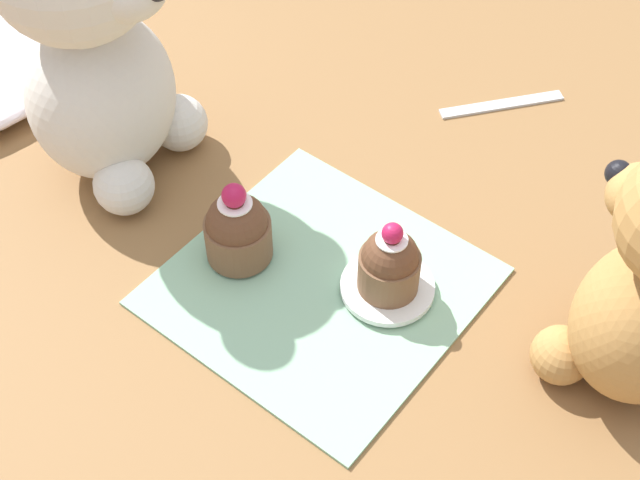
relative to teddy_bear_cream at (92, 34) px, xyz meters
name	(u,v)px	position (x,y,z in m)	size (l,w,h in m)	color
ground_plane	(320,287)	(0.00, -0.22, -0.13)	(4.00, 4.00, 0.00)	olive
knitted_placemat	(320,285)	(0.00, -0.22, -0.13)	(0.21, 0.22, 0.01)	#8EBC99
teddy_bear_cream	(92,34)	(0.00, 0.00, 0.00)	(0.15, 0.15, 0.27)	silver
cupcake_near_cream_bear	(238,229)	(-0.02, -0.15, -0.10)	(0.05, 0.05, 0.07)	brown
saucer_plate	(387,287)	(0.03, -0.27, -0.13)	(0.07, 0.07, 0.01)	white
cupcake_near_tan_bear	(390,263)	(0.03, -0.27, -0.10)	(0.05, 0.05, 0.07)	brown
teaspoon	(504,104)	(0.27, -0.22, -0.13)	(0.12, 0.01, 0.01)	silver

